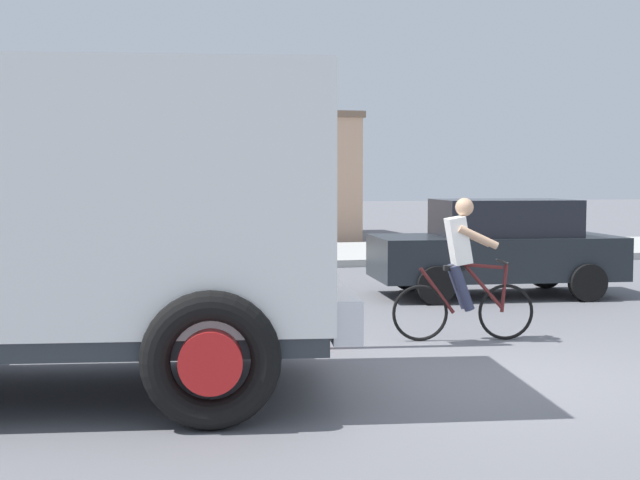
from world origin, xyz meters
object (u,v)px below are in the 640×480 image
object	(u,v)px
truck_foreground	(37,211)
car_far_side	(497,247)
cyclist	(463,269)
car_red_near	(135,245)
traffic_light_pole	(323,168)

from	to	relation	value
truck_foreground	car_far_side	distance (m)	8.57
cyclist	car_red_near	xyz separation A→B (m)	(-3.61, 5.39, -0.05)
car_red_near	car_far_side	world-z (taller)	same
car_red_near	car_far_side	xyz separation A→B (m)	(5.78, -1.87, 0.00)
cyclist	car_red_near	bearing A→B (deg)	123.82
cyclist	traffic_light_pole	bearing A→B (deg)	179.59
car_far_side	traffic_light_pole	bearing A→B (deg)	-138.10
cyclist	car_red_near	size ratio (longest dim) A/B	0.40
traffic_light_pole	car_red_near	world-z (taller)	traffic_light_pole
cyclist	car_far_side	xyz separation A→B (m)	(2.17, 3.51, -0.05)
traffic_light_pole	car_far_side	size ratio (longest dim) A/B	0.77
truck_foreground	traffic_light_pole	distance (m)	3.39
traffic_light_pole	car_far_side	distance (m)	5.39
car_red_near	car_far_side	bearing A→B (deg)	-17.94
traffic_light_pole	car_red_near	xyz separation A→B (m)	(-1.88, 5.37, -1.25)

